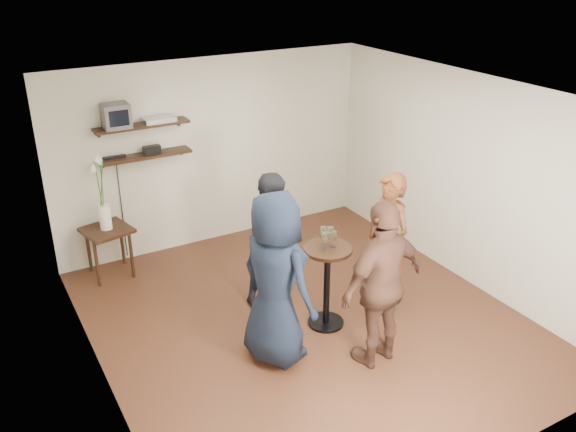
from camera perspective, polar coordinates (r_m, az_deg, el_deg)
The scene contains 18 objects.
room at distance 6.43m, azimuth 1.88°, elevation -0.11°, with size 4.58×5.08×2.68m.
shelf_upper at distance 7.93m, azimuth -13.52°, elevation 8.24°, with size 1.20×0.25×0.04m, color black.
shelf_lower at distance 8.04m, azimuth -13.24°, elevation 5.50°, with size 1.20×0.25×0.04m, color black.
crt_monitor at distance 7.81m, azimuth -15.83°, elevation 9.03°, with size 0.32×0.30×0.30m, color #59595B.
dvd_deck at distance 7.98m, azimuth -11.98°, elevation 8.84°, with size 0.40×0.24×0.06m, color silver.
radio at distance 8.05m, azimuth -12.62°, elevation 6.08°, with size 0.22×0.10×0.10m, color black.
power_strip at distance 7.99m, azimuth -16.00°, elevation 5.32°, with size 0.30×0.05×0.03m, color black.
side_table at distance 8.05m, azimuth -16.52°, elevation -1.83°, with size 0.65×0.65×0.65m.
vase_lilies at distance 7.87m, azimuth -16.90°, elevation 1.00°, with size 0.20×0.21×1.03m.
drinks_table at distance 6.70m, azimuth 3.68°, elevation -5.59°, with size 0.53×0.53×0.97m.
wine_glass_fl at distance 6.40m, azimuth 3.42°, elevation -2.17°, with size 0.07×0.07×0.21m.
wine_glass_fr at distance 6.50m, azimuth 4.33°, elevation -1.90°, with size 0.06×0.06×0.19m.
wine_glass_bl at distance 6.51m, azimuth 3.32°, elevation -1.61°, with size 0.07×0.07×0.22m.
wine_glass_br at distance 6.51m, azimuth 3.97°, elevation -1.63°, with size 0.07×0.07×0.22m.
person_plaid at distance 7.02m, azimuth 9.29°, elevation -2.48°, with size 0.61×0.40×1.66m, color #B3141A.
person_dark at distance 7.10m, azimuth -1.22°, elevation -2.10°, with size 0.78×0.61×1.60m, color black.
person_navy at distance 6.03m, azimuth -1.16°, elevation -5.95°, with size 0.90×0.58×1.84m, color black.
person_brown at distance 6.08m, azimuth 8.82°, elevation -6.32°, with size 1.04×0.43×1.78m, color #492B1F.
Camera 1 is at (-3.08, -4.98, 3.97)m, focal length 38.00 mm.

